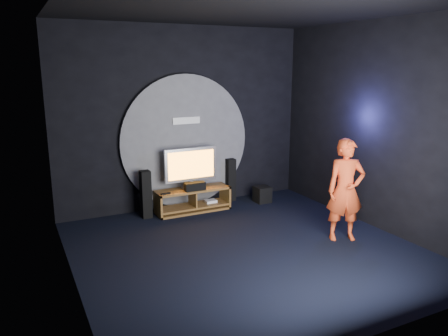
{
  "coord_description": "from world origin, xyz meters",
  "views": [
    {
      "loc": [
        -3.07,
        -5.42,
        2.76
      ],
      "look_at": [
        0.14,
        1.05,
        1.05
      ],
      "focal_mm": 35.0,
      "sensor_mm": 36.0,
      "label": 1
    }
  ],
  "objects_px": {
    "media_console": "(193,201)",
    "tv": "(191,166)",
    "player": "(346,190)",
    "subwoofer": "(262,194)",
    "tower_speaker_right": "(230,180)",
    "tower_speaker_left": "(146,194)"
  },
  "relations": [
    {
      "from": "tower_speaker_right",
      "to": "player",
      "type": "relative_size",
      "value": 0.54
    },
    {
      "from": "tv",
      "to": "subwoofer",
      "type": "xyz_separation_m",
      "value": [
        1.5,
        -0.17,
        -0.71
      ]
    },
    {
      "from": "media_console",
      "to": "subwoofer",
      "type": "xyz_separation_m",
      "value": [
        1.5,
        -0.11,
        -0.03
      ]
    },
    {
      "from": "tower_speaker_left",
      "to": "subwoofer",
      "type": "xyz_separation_m",
      "value": [
        2.41,
        -0.16,
        -0.28
      ]
    },
    {
      "from": "tower_speaker_left",
      "to": "player",
      "type": "distance_m",
      "value": 3.55
    },
    {
      "from": "tower_speaker_left",
      "to": "player",
      "type": "xyz_separation_m",
      "value": [
        2.56,
        -2.42,
        0.38
      ]
    },
    {
      "from": "tower_speaker_right",
      "to": "player",
      "type": "xyz_separation_m",
      "value": [
        0.69,
        -2.67,
        0.38
      ]
    },
    {
      "from": "tower_speaker_right",
      "to": "subwoofer",
      "type": "relative_size",
      "value": 2.69
    },
    {
      "from": "subwoofer",
      "to": "player",
      "type": "bearing_deg",
      "value": -86.13
    },
    {
      "from": "tower_speaker_left",
      "to": "subwoofer",
      "type": "height_order",
      "value": "tower_speaker_left"
    },
    {
      "from": "tv",
      "to": "subwoofer",
      "type": "height_order",
      "value": "tv"
    },
    {
      "from": "tv",
      "to": "player",
      "type": "xyz_separation_m",
      "value": [
        1.66,
        -2.44,
        -0.05
      ]
    },
    {
      "from": "media_console",
      "to": "tv",
      "type": "distance_m",
      "value": 0.69
    },
    {
      "from": "media_console",
      "to": "subwoofer",
      "type": "bearing_deg",
      "value": -4.09
    },
    {
      "from": "tv",
      "to": "tower_speaker_left",
      "type": "xyz_separation_m",
      "value": [
        -0.9,
        -0.01,
        -0.43
      ]
    },
    {
      "from": "tv",
      "to": "tower_speaker_right",
      "type": "bearing_deg",
      "value": 13.53
    },
    {
      "from": "media_console",
      "to": "tv",
      "type": "xyz_separation_m",
      "value": [
        -0.01,
        0.07,
        0.68
      ]
    },
    {
      "from": "media_console",
      "to": "player",
      "type": "bearing_deg",
      "value": -55.16
    },
    {
      "from": "tower_speaker_left",
      "to": "player",
      "type": "bearing_deg",
      "value": -43.43
    },
    {
      "from": "tower_speaker_right",
      "to": "media_console",
      "type": "bearing_deg",
      "value": -162.66
    },
    {
      "from": "media_console",
      "to": "subwoofer",
      "type": "relative_size",
      "value": 4.36
    },
    {
      "from": "media_console",
      "to": "tv",
      "type": "height_order",
      "value": "tv"
    }
  ]
}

